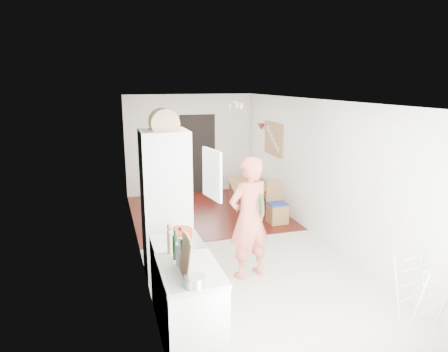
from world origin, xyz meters
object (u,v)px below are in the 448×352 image
person (249,207)px  dining_table (249,195)px  drying_rack (421,292)px  stool (254,220)px  dining_chair (278,203)px

person → dining_table: (1.24, 3.32, -0.84)m
person → dining_table: person is taller
person → drying_rack: (1.53, -1.70, -0.66)m
drying_rack → person: bearing=117.5°
stool → drying_rack: (0.77, -3.46, 0.21)m
person → dining_chair: bearing=-138.8°
dining_table → stool: dining_table is taller
person → dining_chair: (1.34, 1.94, -0.63)m
dining_table → drying_rack: drying_rack is taller
dining_table → stool: bearing=174.4°
person → drying_rack: bearing=117.8°
person → dining_table: bearing=-124.7°
dining_chair → stool: bearing=-162.3°
stool → drying_rack: bearing=-77.5°
stool → person: bearing=-113.5°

